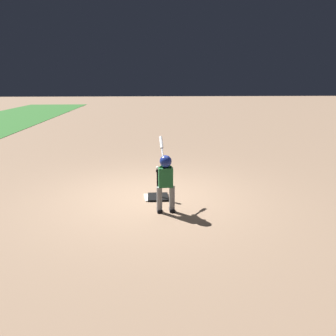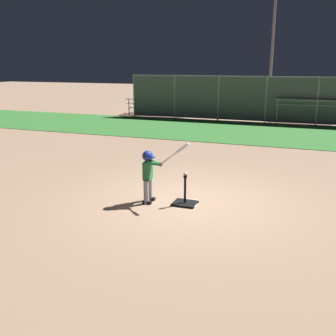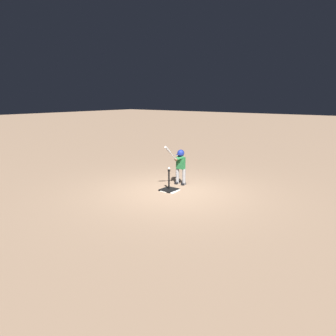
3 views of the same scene
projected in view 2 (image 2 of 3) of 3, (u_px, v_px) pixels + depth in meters
ground_plane at (190, 202)px, 8.32m from camera, size 90.00×90.00×0.00m
grass_outfield_strip at (255, 132)px, 16.65m from camera, size 56.00×5.69×0.02m
backstop_fence at (266, 98)px, 19.27m from camera, size 14.38×0.08×2.26m
home_plate at (187, 203)px, 8.22m from camera, size 0.48×0.48×0.02m
batting_tee at (185, 201)px, 8.15m from camera, size 0.48×0.43×0.63m
batter_child at (150, 170)px, 8.12m from camera, size 0.99×0.35×1.33m
baseball at (185, 174)px, 8.00m from camera, size 0.07×0.07×0.07m
bleachers_far_right at (164, 106)px, 22.59m from camera, size 4.19×2.39×0.95m
bleachers_center at (308, 110)px, 19.60m from camera, size 3.17×2.68×1.22m
field_light_pole at (274, 25)px, 28.11m from camera, size 1.76×0.44×8.46m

